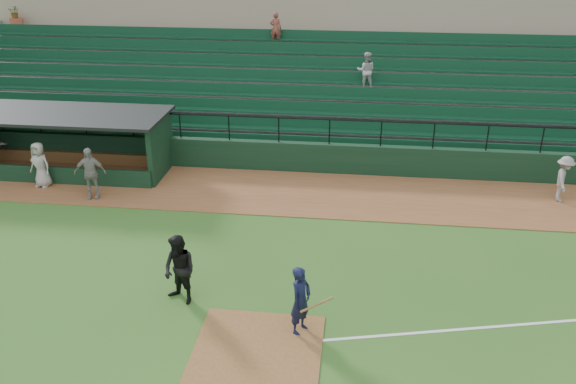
# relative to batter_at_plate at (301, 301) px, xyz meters

# --- Properties ---
(ground) EXTENTS (90.00, 90.00, 0.00)m
(ground) POSITION_rel_batter_at_plate_xyz_m (-0.93, 0.12, -0.90)
(ground) COLOR #305E1E
(ground) RESTS_ON ground
(warning_track) EXTENTS (40.00, 4.00, 0.03)m
(warning_track) POSITION_rel_batter_at_plate_xyz_m (-0.93, 8.12, -0.88)
(warning_track) COLOR brown
(warning_track) RESTS_ON ground
(home_plate_dirt) EXTENTS (3.00, 3.00, 0.03)m
(home_plate_dirt) POSITION_rel_batter_at_plate_xyz_m (-0.93, -0.88, -0.88)
(home_plate_dirt) COLOR brown
(home_plate_dirt) RESTS_ON ground
(stadium_structure) EXTENTS (38.00, 13.08, 6.40)m
(stadium_structure) POSITION_rel_batter_at_plate_xyz_m (-0.93, 16.58, 1.41)
(stadium_structure) COLOR black
(stadium_structure) RESTS_ON ground
(dugout) EXTENTS (8.90, 3.20, 2.42)m
(dugout) POSITION_rel_batter_at_plate_xyz_m (-10.68, 9.68, 0.44)
(dugout) COLOR black
(dugout) RESTS_ON ground
(batter_at_plate) EXTENTS (1.14, 0.78, 1.79)m
(batter_at_plate) POSITION_rel_batter_at_plate_xyz_m (0.00, 0.00, 0.00)
(batter_at_plate) COLOR black
(batter_at_plate) RESTS_ON ground
(umpire) EXTENTS (1.16, 1.08, 1.91)m
(umpire) POSITION_rel_batter_at_plate_xyz_m (-3.24, 0.89, 0.06)
(umpire) COLOR black
(umpire) RESTS_ON ground
(runner) EXTENTS (0.87, 1.20, 1.67)m
(runner) POSITION_rel_batter_at_plate_xyz_m (8.50, 8.60, -0.03)
(runner) COLOR gray
(runner) RESTS_ON warning_track
(dugout_player_a) EXTENTS (1.19, 0.70, 1.90)m
(dugout_player_a) POSITION_rel_batter_at_plate_xyz_m (-8.28, 6.82, 0.09)
(dugout_player_a) COLOR gray
(dugout_player_a) RESTS_ON warning_track
(dugout_player_b) EXTENTS (0.95, 0.74, 1.74)m
(dugout_player_b) POSITION_rel_batter_at_plate_xyz_m (-10.57, 7.56, 0.00)
(dugout_player_b) COLOR #ABA5A0
(dugout_player_b) RESTS_ON warning_track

